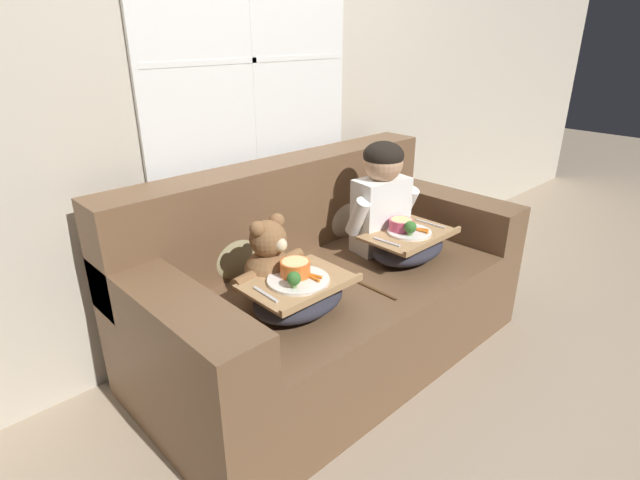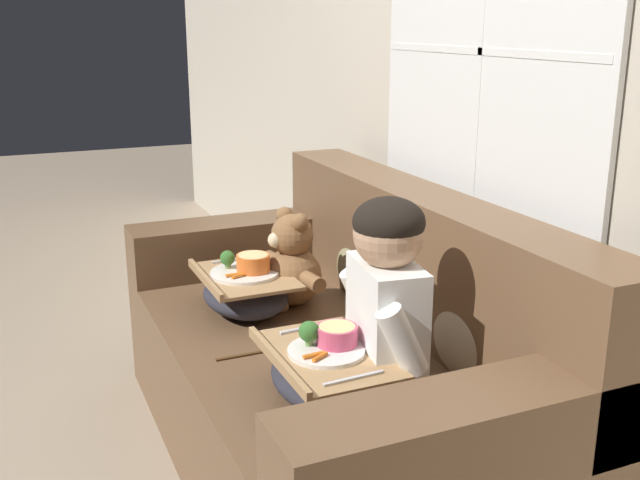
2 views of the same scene
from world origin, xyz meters
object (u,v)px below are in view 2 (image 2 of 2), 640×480
at_px(throw_pillow_behind_child, 467,321).
at_px(lap_tray_teddy, 245,290).
at_px(throw_pillow_behind_teddy, 359,255).
at_px(lap_tray_child, 326,373).
at_px(couch, 342,372).
at_px(teddy_bear, 291,265).
at_px(child_figure, 387,286).

bearing_deg(throw_pillow_behind_child, lap_tray_teddy, -147.56).
relative_size(throw_pillow_behind_teddy, lap_tray_child, 0.77).
distance_m(couch, teddy_bear, 0.45).
bearing_deg(lap_tray_teddy, throw_pillow_behind_teddy, 89.99).
height_order(teddy_bear, lap_tray_teddy, teddy_bear).
xyz_separation_m(lap_tray_child, lap_tray_teddy, (-0.71, -0.00, 0.00)).
relative_size(lap_tray_child, lap_tray_teddy, 1.05).
bearing_deg(lap_tray_teddy, child_figure, 14.28).
height_order(throw_pillow_behind_teddy, lap_tray_teddy, throw_pillow_behind_teddy).
height_order(couch, throw_pillow_behind_child, couch).
height_order(couch, throw_pillow_behind_teddy, couch).
relative_size(child_figure, lap_tray_teddy, 1.34).
xyz_separation_m(couch, child_figure, (0.36, -0.04, 0.43)).
distance_m(throw_pillow_behind_child, lap_tray_child, 0.46).
height_order(couch, lap_tray_child, couch).
xyz_separation_m(child_figure, lap_tray_child, (-0.00, -0.18, -0.23)).
xyz_separation_m(throw_pillow_behind_child, child_figure, (-0.00, -0.27, 0.15)).
height_order(child_figure, lap_tray_child, child_figure).
relative_size(throw_pillow_behind_teddy, lap_tray_teddy, 0.81).
height_order(throw_pillow_behind_child, throw_pillow_behind_teddy, throw_pillow_behind_child).
relative_size(teddy_bear, lap_tray_teddy, 0.93).
bearing_deg(couch, throw_pillow_behind_child, 33.35).
height_order(throw_pillow_behind_child, lap_tray_child, throw_pillow_behind_child).
bearing_deg(lap_tray_child, throw_pillow_behind_child, 89.85).
bearing_deg(child_figure, throw_pillow_behind_child, 89.97).
relative_size(throw_pillow_behind_child, throw_pillow_behind_teddy, 1.01).
height_order(throw_pillow_behind_teddy, teddy_bear, teddy_bear).
distance_m(couch, child_figure, 0.56).
xyz_separation_m(couch, throw_pillow_behind_teddy, (-0.36, 0.23, 0.28)).
height_order(child_figure, lap_tray_teddy, child_figure).
bearing_deg(throw_pillow_behind_child, throw_pillow_behind_teddy, 180.00).
bearing_deg(child_figure, lap_tray_teddy, -165.72).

